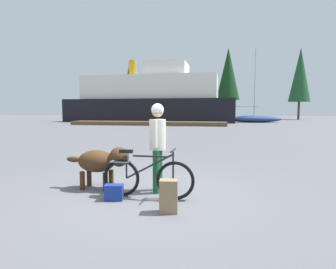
{
  "coord_description": "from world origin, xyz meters",
  "views": [
    {
      "loc": [
        1.48,
        -5.0,
        1.59
      ],
      "look_at": [
        0.12,
        1.64,
        1.01
      ],
      "focal_mm": 29.96,
      "sensor_mm": 36.0,
      "label": 1
    }
  ],
  "objects": [
    {
      "name": "pine_tree_center",
      "position": [
        1.8,
        46.62,
        7.98
      ],
      "size": [
        4.13,
        4.13,
        12.57
      ],
      "color": "#4C331E",
      "rests_on": "ground_plane"
    },
    {
      "name": "pine_tree_far_left",
      "position": [
        -16.22,
        45.52,
        6.59
      ],
      "size": [
        2.84,
        2.84,
        10.66
      ],
      "color": "#4C331E",
      "rests_on": "ground_plane"
    },
    {
      "name": "sailboat_moored",
      "position": [
        5.16,
        33.41,
        0.52
      ],
      "size": [
        6.94,
        1.94,
        9.51
      ],
      "color": "navy",
      "rests_on": "ground_plane"
    },
    {
      "name": "pine_tree_mid_back",
      "position": [
        -9.07,
        49.98,
        5.76
      ],
      "size": [
        4.32,
        4.32,
        8.79
      ],
      "color": "#4C331E",
      "rests_on": "ground_plane"
    },
    {
      "name": "dock_pier",
      "position": [
        -6.73,
        24.02,
        0.2
      ],
      "size": [
        16.79,
        2.4,
        0.4
      ],
      "primitive_type": "cube",
      "color": "brown",
      "rests_on": "ground_plane"
    },
    {
      "name": "ground_plane",
      "position": [
        0.0,
        0.0,
        0.0
      ],
      "size": [
        160.0,
        160.0,
        0.0
      ],
      "primitive_type": "plane",
      "color": "slate"
    },
    {
      "name": "ferry_boat",
      "position": [
        -8.8,
        33.92,
        3.06
      ],
      "size": [
        23.11,
        8.33,
        8.7
      ],
      "color": "black",
      "rests_on": "ground_plane"
    },
    {
      "name": "bicycle",
      "position": [
        0.1,
        -0.18,
        0.38
      ],
      "size": [
        1.71,
        0.44,
        0.9
      ],
      "color": "black",
      "rests_on": "ground_plane"
    },
    {
      "name": "pine_tree_far_right",
      "position": [
        13.87,
        47.21,
        7.66
      ],
      "size": [
        3.57,
        3.57,
        12.26
      ],
      "color": "#4C331E",
      "rests_on": "ground_plane"
    },
    {
      "name": "handbag_pannier",
      "position": [
        -0.44,
        -0.43,
        0.14
      ],
      "size": [
        0.35,
        0.24,
        0.28
      ],
      "primitive_type": "cube",
      "rotation": [
        0.0,
        0.0,
        0.2
      ],
      "color": "navy",
      "rests_on": "ground_plane"
    },
    {
      "name": "person_cyclist",
      "position": [
        0.2,
        0.25,
        1.04
      ],
      "size": [
        0.32,
        0.53,
        1.73
      ],
      "color": "#19592D",
      "rests_on": "ground_plane"
    },
    {
      "name": "backpack",
      "position": [
        0.63,
        -0.82,
        0.26
      ],
      "size": [
        0.3,
        0.24,
        0.52
      ],
      "primitive_type": "cube",
      "rotation": [
        0.0,
        0.0,
        0.14
      ],
      "color": "#8C7251",
      "rests_on": "ground_plane"
    },
    {
      "name": "dog",
      "position": [
        -0.97,
        0.21,
        0.57
      ],
      "size": [
        1.35,
        0.53,
        0.87
      ],
      "color": "#472D19",
      "rests_on": "ground_plane"
    }
  ]
}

